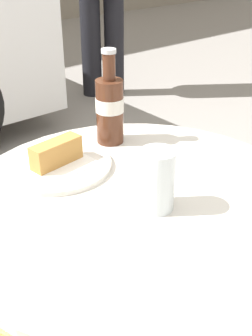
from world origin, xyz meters
TOP-DOWN VIEW (x-y plane):
  - bistro_table at (0.00, 0.00)m, footprint 0.78×0.78m
  - cola_bottle_left at (0.12, 0.24)m, footprint 0.07×0.07m
  - drinking_glass at (-0.00, -0.06)m, footprint 0.07×0.07m
  - lunch_plate_near at (-0.07, 0.21)m, footprint 0.26×0.26m

SIDE VIEW (x-z plane):
  - bistro_table at x=0.00m, z-range 0.23..0.97m
  - lunch_plate_near at x=-0.07m, z-range 0.73..0.80m
  - drinking_glass at x=0.00m, z-range 0.74..0.87m
  - cola_bottle_left at x=0.12m, z-range 0.72..0.96m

